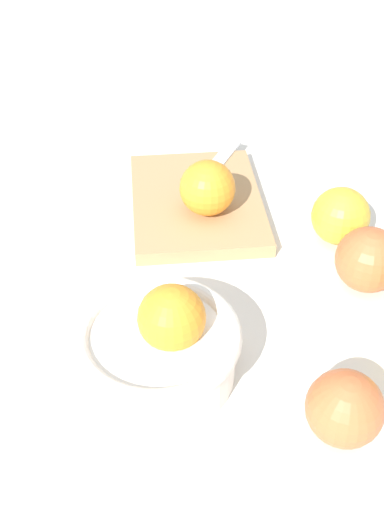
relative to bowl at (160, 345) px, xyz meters
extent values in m
plane|color=silver|center=(0.15, -0.11, -0.04)|extent=(2.40, 2.40, 0.00)
cylinder|color=white|center=(0.00, 0.00, -0.01)|extent=(0.16, 0.16, 0.06)
torus|color=white|center=(0.00, 0.00, 0.02)|extent=(0.17, 0.17, 0.02)
sphere|color=orange|center=(0.01, -0.01, 0.03)|extent=(0.07, 0.07, 0.07)
cube|color=tan|center=(0.29, -0.07, -0.03)|extent=(0.24, 0.18, 0.02)
sphere|color=orange|center=(0.25, -0.08, 0.02)|extent=(0.07, 0.07, 0.07)
cube|color=silver|center=(0.39, -0.12, -0.02)|extent=(0.10, 0.07, 0.00)
cylinder|color=black|center=(0.32, -0.08, -0.01)|extent=(0.05, 0.03, 0.01)
sphere|color=#CC6638|center=(-0.09, -0.17, 0.00)|extent=(0.07, 0.07, 0.07)
sphere|color=#CC6638|center=(0.11, -0.25, 0.00)|extent=(0.08, 0.08, 0.08)
sphere|color=gold|center=(0.20, -0.24, 0.00)|extent=(0.08, 0.08, 0.08)
camera|label=1|loc=(-0.42, 0.01, 0.47)|focal=43.58mm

